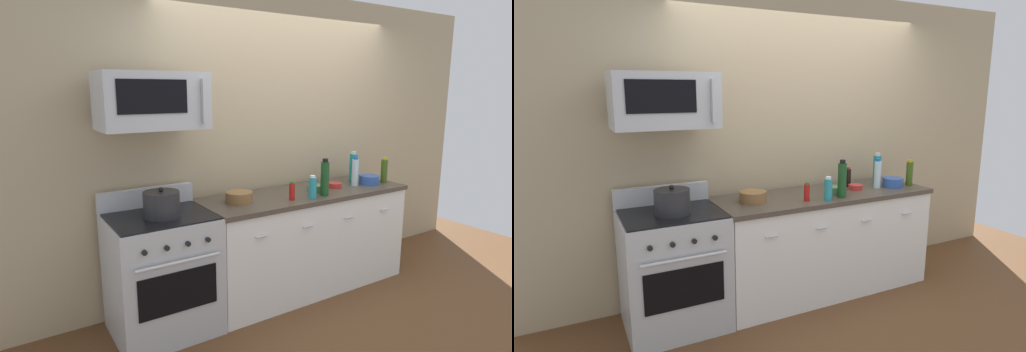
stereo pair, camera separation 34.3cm
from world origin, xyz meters
The scene contains 17 objects.
ground_plane centered at (0.00, 0.00, 0.00)m, with size 6.11×6.11×0.00m, color brown.
back_wall centered at (0.00, 0.41, 1.35)m, with size 5.09×0.10×2.70m, color tan.
counter_unit centered at (0.00, 0.00, 0.46)m, with size 2.00×0.66×0.92m.
range_oven centered at (-1.37, 0.00, 0.47)m, with size 0.76×0.69×1.07m.
microwave centered at (-1.37, 0.05, 1.75)m, with size 0.74×0.44×0.40m.
bottle_soy_sauce_dark centered at (0.34, 0.11, 1.01)m, with size 0.05×0.05×0.19m.
bottle_sparkling_teal centered at (0.66, 0.07, 1.07)m, with size 0.07×0.07×0.31m.
bottle_hot_sauce_red centered at (-0.28, -0.16, 0.99)m, with size 0.05×0.05×0.15m.
bottle_water_clear centered at (0.56, -0.05, 1.05)m, with size 0.06×0.06×0.28m.
bottle_wine_green centered at (0.05, -0.19, 1.07)m, with size 0.07×0.07×0.33m.
bottle_olive_oil centered at (0.91, -0.10, 1.04)m, with size 0.06×0.06×0.25m.
bottle_dish_soap centered at (-0.11, -0.22, 1.02)m, with size 0.07×0.07×0.20m.
bowl_red_small centered at (0.34, -0.02, 0.94)m, with size 0.13×0.13×0.05m.
bowl_wooden_salad centered at (-0.70, 0.01, 0.97)m, with size 0.22×0.22×0.09m.
bowl_blue_mixing centered at (0.72, -0.08, 0.97)m, with size 0.19×0.19×0.09m.
bowl_green_glaze centered at (0.07, -0.06, 0.95)m, with size 0.15×0.15×0.06m.
stockpot centered at (-1.37, -0.05, 1.02)m, with size 0.26×0.26×0.22m.
Camera 2 is at (-2.07, -3.06, 1.83)m, focal length 29.60 mm.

